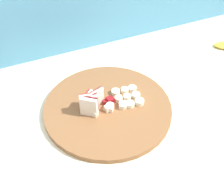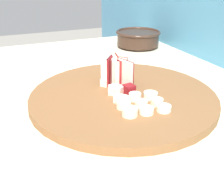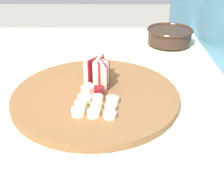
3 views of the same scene
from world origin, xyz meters
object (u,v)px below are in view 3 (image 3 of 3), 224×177
(cutting_board, at_px, (96,96))
(banana_slice_rows, at_px, (95,106))
(apple_wedge_fan, at_px, (98,71))
(ceramic_bowl, at_px, (170,35))
(apple_dice_pile, at_px, (91,89))

(cutting_board, xyz_separation_m, banana_slice_rows, (0.07, 0.00, 0.02))
(apple_wedge_fan, relative_size, banana_slice_rows, 0.85)
(cutting_board, distance_m, ceramic_bowl, 0.45)
(cutting_board, distance_m, apple_wedge_fan, 0.07)
(banana_slice_rows, height_order, ceramic_bowl, ceramic_bowl)
(cutting_board, relative_size, ceramic_bowl, 2.50)
(apple_dice_pile, relative_size, banana_slice_rows, 1.09)
(cutting_board, xyz_separation_m, ceramic_bowl, (-0.38, 0.24, 0.02))
(banana_slice_rows, bearing_deg, apple_wedge_fan, 179.28)
(cutting_board, relative_size, apple_wedge_fan, 4.68)
(apple_wedge_fan, distance_m, banana_slice_rows, 0.13)
(cutting_board, height_order, banana_slice_rows, banana_slice_rows)
(apple_dice_pile, xyz_separation_m, banana_slice_rows, (0.07, 0.01, -0.00))
(ceramic_bowl, bearing_deg, apple_dice_pile, -32.95)
(apple_dice_pile, bearing_deg, cutting_board, 83.26)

